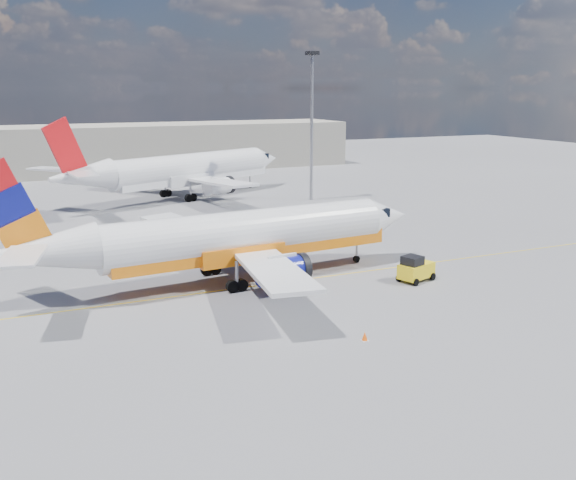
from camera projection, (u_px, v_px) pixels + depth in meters
name	position (u px, v px, depth m)	size (l,w,h in m)	color
ground	(321.00, 291.00, 45.93)	(240.00, 240.00, 0.00)	slate
taxi_line	(303.00, 280.00, 48.59)	(70.00, 0.15, 0.01)	gold
terminal_main	(153.00, 147.00, 113.55)	(70.00, 14.00, 8.00)	#ACA594
main_jet	(234.00, 237.00, 47.40)	(33.51, 26.42, 10.16)	white
second_jet	(183.00, 170.00, 83.80)	(36.04, 27.16, 11.09)	white
gse_tug	(415.00, 269.00, 48.05)	(3.16, 2.54, 2.00)	black
traffic_cone	(365.00, 336.00, 36.77)	(0.39, 0.39, 0.55)	white
floodlight_mast	(312.00, 113.00, 80.93)	(1.36, 1.36, 18.60)	gray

